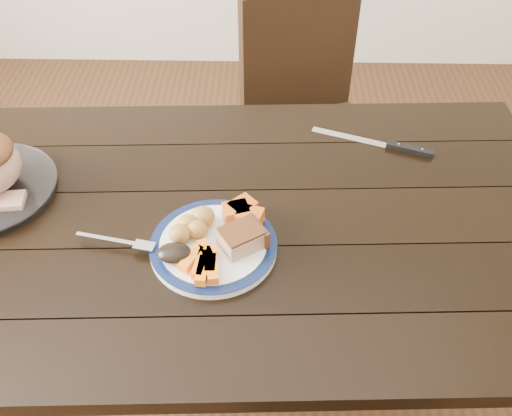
{
  "coord_description": "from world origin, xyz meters",
  "views": [
    {
      "loc": [
        0.1,
        -0.91,
        1.67
      ],
      "look_at": [
        0.08,
        -0.02,
        0.8
      ],
      "focal_mm": 40.0,
      "sensor_mm": 36.0,
      "label": 1
    }
  ],
  "objects_px": {
    "chair_far": "(310,115)",
    "fork": "(121,242)",
    "dinner_plate": "(214,246)",
    "pork_slice": "(242,238)",
    "dining_table": "(223,244)",
    "carving_knife": "(394,146)"
  },
  "relations": [
    {
      "from": "chair_far",
      "to": "fork",
      "type": "bearing_deg",
      "value": 36.56
    },
    {
      "from": "chair_far",
      "to": "carving_knife",
      "type": "bearing_deg",
      "value": 86.53
    },
    {
      "from": "dining_table",
      "to": "pork_slice",
      "type": "bearing_deg",
      "value": -63.1
    },
    {
      "from": "dining_table",
      "to": "pork_slice",
      "type": "relative_size",
      "value": 18.72
    },
    {
      "from": "chair_far",
      "to": "dinner_plate",
      "type": "distance_m",
      "value": 0.9
    },
    {
      "from": "pork_slice",
      "to": "fork",
      "type": "height_order",
      "value": "pork_slice"
    },
    {
      "from": "chair_far",
      "to": "carving_knife",
      "type": "relative_size",
      "value": 3.02
    },
    {
      "from": "dinner_plate",
      "to": "fork",
      "type": "relative_size",
      "value": 1.54
    },
    {
      "from": "dinner_plate",
      "to": "pork_slice",
      "type": "bearing_deg",
      "value": -4.76
    },
    {
      "from": "chair_far",
      "to": "carving_knife",
      "type": "height_order",
      "value": "chair_far"
    },
    {
      "from": "chair_far",
      "to": "fork",
      "type": "xyz_separation_m",
      "value": [
        -0.46,
        -0.83,
        0.25
      ]
    },
    {
      "from": "pork_slice",
      "to": "carving_knife",
      "type": "height_order",
      "value": "pork_slice"
    },
    {
      "from": "dining_table",
      "to": "pork_slice",
      "type": "distance_m",
      "value": 0.17
    },
    {
      "from": "dining_table",
      "to": "chair_far",
      "type": "xyz_separation_m",
      "value": [
        0.25,
        0.73,
        -0.13
      ]
    },
    {
      "from": "chair_far",
      "to": "dinner_plate",
      "type": "height_order",
      "value": "chair_far"
    },
    {
      "from": "fork",
      "to": "carving_knife",
      "type": "height_order",
      "value": "fork"
    },
    {
      "from": "carving_knife",
      "to": "pork_slice",
      "type": "bearing_deg",
      "value": -116.44
    },
    {
      "from": "dining_table",
      "to": "carving_knife",
      "type": "xyz_separation_m",
      "value": [
        0.43,
        0.26,
        0.1
      ]
    },
    {
      "from": "chair_far",
      "to": "pork_slice",
      "type": "relative_size",
      "value": 10.64
    },
    {
      "from": "chair_far",
      "to": "pork_slice",
      "type": "distance_m",
      "value": 0.9
    },
    {
      "from": "dinner_plate",
      "to": "pork_slice",
      "type": "height_order",
      "value": "pork_slice"
    },
    {
      "from": "dinner_plate",
      "to": "fork",
      "type": "xyz_separation_m",
      "value": [
        -0.2,
        -0.0,
        0.01
      ]
    }
  ]
}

